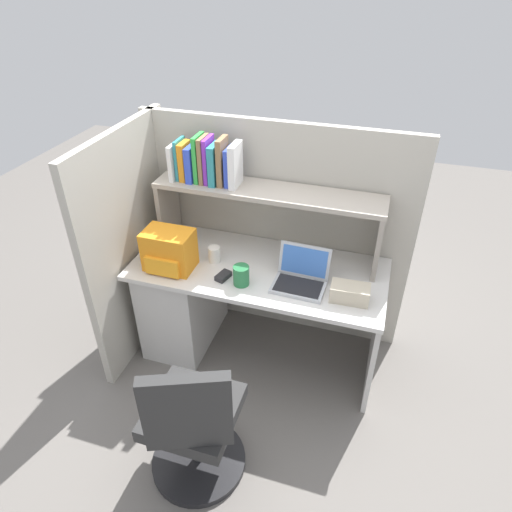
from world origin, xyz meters
The scene contains 13 objects.
ground_plane centered at (0.00, 0.00, 0.00)m, with size 8.00×8.00×0.00m, color slate.
desk centered at (-0.39, 0.00, 0.40)m, with size 1.60×0.70×0.73m.
cubicle_partition_rear centered at (0.00, 0.38, 0.78)m, with size 1.84×0.05×1.55m, color #B2ADA0.
cubicle_partition_left centered at (-0.85, -0.05, 0.78)m, with size 0.05×1.06×1.55m, color #B2ADA0.
overhead_hutch centered at (0.00, 0.20, 1.08)m, with size 1.44×0.28×0.45m.
reference_books_on_shelf centered at (-0.40, 0.20, 1.31)m, with size 0.44×0.18×0.29m.
laptop centered at (0.29, -0.08, 0.78)m, with size 0.32×0.27×0.22m.
backpack centered at (-0.53, -0.16, 0.85)m, with size 0.30×0.23×0.25m.
computer_mouse centered at (-0.17, -0.17, 0.75)m, with size 0.06×0.10×0.03m, color #262628.
paper_cup centered at (-0.29, -0.01, 0.78)m, with size 0.08×0.08×0.10m, color white.
tissue_box centered at (0.59, -0.15, 0.78)m, with size 0.22×0.12×0.10m, color #BFB299.
snack_canister centered at (-0.05, -0.19, 0.79)m, with size 0.10×0.10×0.12m, color #26723F.
office_chair centered at (-0.04, -0.98, 0.39)m, with size 0.53×0.55×0.93m.
Camera 1 is at (0.68, -2.24, 2.41)m, focal length 32.03 mm.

